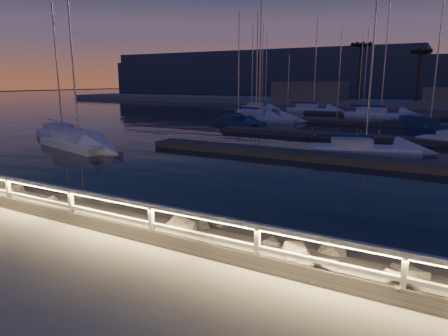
{
  "coord_description": "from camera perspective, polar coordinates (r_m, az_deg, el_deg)",
  "views": [
    {
      "loc": [
        7.41,
        -7.6,
        4.13
      ],
      "look_at": [
        0.91,
        4.0,
        1.21
      ],
      "focal_mm": 32.0,
      "sensor_mm": 36.0,
      "label": 1
    }
  ],
  "objects": [
    {
      "name": "guard_rail",
      "position": [
        11.17,
        -14.64,
        -5.5
      ],
      "size": [
        44.11,
        0.12,
        1.06
      ],
      "color": "silver",
      "rests_on": "ground"
    },
    {
      "name": "palm_center",
      "position": [
        80.91,
        26.27,
        14.46
      ],
      "size": [
        3.0,
        3.0,
        9.7
      ],
      "color": "#463520",
      "rests_on": "ground"
    },
    {
      "name": "sailboat_k",
      "position": [
        55.55,
        21.2,
        7.16
      ],
      "size": [
        9.44,
        4.18,
        15.51
      ],
      "rotation": [
        0.0,
        0.0,
        -0.17
      ],
      "color": "white",
      "rests_on": "ground"
    },
    {
      "name": "sailboat_j",
      "position": [
        46.49,
        4.76,
        7.09
      ],
      "size": [
        8.77,
        5.36,
        14.51
      ],
      "rotation": [
        0.0,
        0.0,
        0.38
      ],
      "color": "white",
      "rests_on": "ground"
    },
    {
      "name": "distant_hills",
      "position": [
        144.34,
        17.86,
        12.05
      ],
      "size": [
        230.0,
        37.5,
        18.0
      ],
      "color": "#3B495C",
      "rests_on": "ground"
    },
    {
      "name": "sailboat_m",
      "position": [
        67.0,
        4.94,
        8.65
      ],
      "size": [
        6.62,
        2.74,
        11.01
      ],
      "rotation": [
        0.0,
        0.0,
        -0.13
      ],
      "color": "white",
      "rests_on": "ground"
    },
    {
      "name": "harbor_water",
      "position": [
        39.84,
        18.35,
        4.42
      ],
      "size": [
        400.0,
        440.0,
        0.6
      ],
      "color": "black",
      "rests_on": "ground"
    },
    {
      "name": "sailboat_i",
      "position": [
        49.23,
        4.43,
        7.37
      ],
      "size": [
        7.74,
        4.2,
        12.78
      ],
      "rotation": [
        0.0,
        0.0,
        -0.29
      ],
      "color": "white",
      "rests_on": "ground"
    },
    {
      "name": "sailboat_b",
      "position": [
        30.64,
        -20.21,
        3.61
      ],
      "size": [
        8.43,
        4.35,
        13.84
      ],
      "rotation": [
        0.0,
        0.0,
        -0.26
      ],
      "color": "white",
      "rests_on": "ground"
    },
    {
      "name": "palm_left",
      "position": [
        81.3,
        19.01,
        15.98
      ],
      "size": [
        3.0,
        3.0,
        11.2
      ],
      "color": "#463520",
      "rests_on": "ground"
    },
    {
      "name": "sailboat_n",
      "position": [
        62.2,
        12.45,
        8.16
      ],
      "size": [
        8.25,
        2.92,
        13.82
      ],
      "rotation": [
        0.0,
        0.0,
        -0.06
      ],
      "color": "white",
      "rests_on": "ground"
    },
    {
      "name": "sailboat_a",
      "position": [
        35.53,
        -22.14,
        4.56
      ],
      "size": [
        7.6,
        4.52,
        12.61
      ],
      "rotation": [
        0.0,
        0.0,
        -0.36
      ],
      "color": "white",
      "rests_on": "ground"
    },
    {
      "name": "sailboat_f",
      "position": [
        43.31,
        1.89,
        6.66
      ],
      "size": [
        7.09,
        4.46,
        11.77
      ],
      "rotation": [
        0.0,
        0.0,
        -0.4
      ],
      "color": "navy",
      "rests_on": "ground"
    },
    {
      "name": "floating_docks",
      "position": [
        41.02,
        18.76,
        5.4
      ],
      "size": [
        22.0,
        36.0,
        0.4
      ],
      "color": "#5D534D",
      "rests_on": "ground"
    },
    {
      "name": "sailboat_c",
      "position": [
        27.82,
        19.16,
        2.73
      ],
      "size": [
        7.25,
        4.09,
        11.88
      ],
      "rotation": [
        0.0,
        0.0,
        0.32
      ],
      "color": "white",
      "rests_on": "ground"
    },
    {
      "name": "riprap",
      "position": [
        14.22,
        -17.6,
        -6.03
      ],
      "size": [
        35.6,
        2.79,
        1.39
      ],
      "color": "slate",
      "rests_on": "ground"
    },
    {
      "name": "far_shore",
      "position": [
        82.08,
        24.25,
        8.64
      ],
      "size": [
        160.0,
        14.0,
        5.2
      ],
      "color": "#A6A196",
      "rests_on": "ground"
    },
    {
      "name": "sailboat_l",
      "position": [
        45.4,
        27.08,
        5.62
      ],
      "size": [
        9.12,
        5.91,
        15.07
      ],
      "rotation": [
        0.0,
        0.0,
        -0.42
      ],
      "color": "navy",
      "rests_on": "ground"
    },
    {
      "name": "ground",
      "position": [
        11.39,
        -14.17,
        -9.27
      ],
      "size": [
        400.0,
        400.0,
        0.0
      ],
      "primitive_type": "plane",
      "color": "#A6A196",
      "rests_on": "ground"
    }
  ]
}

